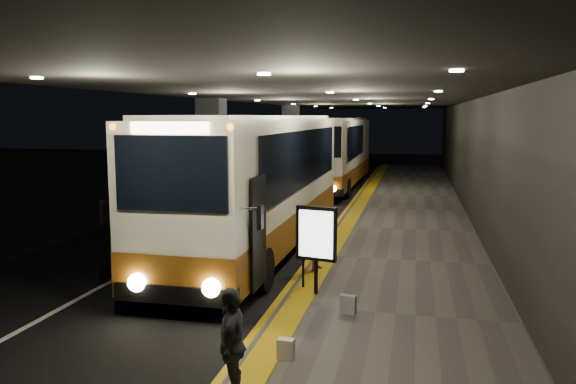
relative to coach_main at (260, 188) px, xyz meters
The scene contains 16 objects.
ground 2.60m from the coach_main, 113.89° to the right, with size 90.00×90.00×0.00m, color black.
lane_line_white 4.53m from the coach_main, 128.02° to the left, with size 0.12×50.00×0.01m, color silver.
kerb_stripe_yellow 4.05m from the coach_main, 64.16° to the left, with size 0.18×50.00×0.01m, color gold.
sidewalk 5.44m from the coach_main, 39.42° to the left, with size 4.50×50.00×0.15m, color #514C44.
tactile_strip 4.21m from the coach_main, 57.51° to the left, with size 0.50×50.00×0.01m, color gold.
terminal_wall 7.15m from the coach_main, 27.72° to the left, with size 0.10×50.00×6.00m, color black.
support_columns 3.24m from the coach_main, 134.81° to the left, with size 0.80×24.80×4.40m.
canopy 4.66m from the coach_main, 62.08° to the left, with size 9.00×50.00×0.40m, color black.
coach_main is the anchor object (origin of this frame).
coach_second 14.45m from the coach_main, 89.47° to the left, with size 2.60×11.59×3.63m.
passenger_boarding 3.15m from the coach_main, 47.71° to the right, with size 0.56×0.37×1.55m, color #B05280.
passenger_waiting_grey 8.91m from the coach_main, 76.71° to the right, with size 0.89×0.45×1.51m, color #48474C.
bag_polka 6.15m from the coach_main, 58.46° to the right, with size 0.29×0.13×0.36m, color black.
bag_plain 7.81m from the coach_main, 71.50° to the right, with size 0.25×0.15×0.32m, color white.
info_sign 4.69m from the coach_main, 60.05° to the right, with size 0.87×0.28×1.84m.
stanchion_post 4.31m from the coach_main, 61.60° to the right, with size 0.05×0.05×1.13m, color black.
Camera 1 is at (5.02, -13.45, 3.81)m, focal length 35.00 mm.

